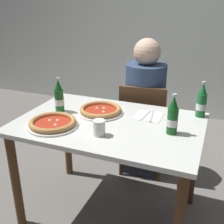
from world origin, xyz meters
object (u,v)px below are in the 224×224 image
at_px(diner_seated, 144,111).
at_px(pizza_marinara_far, 53,123).
at_px(beer_bottle_center, 173,117).
at_px(napkin_with_cutlery, 149,116).
at_px(beer_bottle_left, 59,98).
at_px(pizza_margherita_near, 100,110).
at_px(beer_bottle_right, 202,102).
at_px(chair_behind_table, 143,124).
at_px(dining_table_main, 109,137).
at_px(paper_cup, 99,128).

distance_m(diner_seated, pizza_marinara_far, 0.95).
xyz_separation_m(beer_bottle_center, napkin_with_cutlery, (-0.19, 0.20, -0.10)).
xyz_separation_m(beer_bottle_left, napkin_with_cutlery, (0.61, 0.14, -0.10)).
distance_m(pizza_margherita_near, pizza_marinara_far, 0.36).
xyz_separation_m(pizza_margherita_near, beer_bottle_right, (0.66, 0.20, 0.08)).
distance_m(pizza_margherita_near, beer_bottle_center, 0.55).
bearing_deg(napkin_with_cutlery, pizza_marinara_far, -144.33).
bearing_deg(beer_bottle_left, beer_bottle_center, -3.76).
distance_m(pizza_marinara_far, beer_bottle_center, 0.74).
xyz_separation_m(chair_behind_table, diner_seated, (-0.01, 0.05, 0.10)).
distance_m(dining_table_main, beer_bottle_right, 0.66).
relative_size(diner_seated, beer_bottle_left, 4.89).
height_order(diner_seated, beer_bottle_right, diner_seated).
bearing_deg(beer_bottle_right, diner_seated, 144.51).
bearing_deg(dining_table_main, napkin_with_cutlery, 39.90).
relative_size(dining_table_main, paper_cup, 12.63).
bearing_deg(napkin_with_cutlery, beer_bottle_right, 22.54).
distance_m(pizza_marinara_far, napkin_with_cutlery, 0.64).
distance_m(beer_bottle_left, napkin_with_cutlery, 0.64).
distance_m(pizza_margherita_near, beer_bottle_left, 0.30).
bearing_deg(paper_cup, beer_bottle_center, 25.07).
height_order(diner_seated, beer_bottle_left, diner_seated).
bearing_deg(beer_bottle_center, pizza_marinara_far, -166.02).
xyz_separation_m(beer_bottle_center, beer_bottle_right, (0.13, 0.33, 0.00)).
bearing_deg(dining_table_main, paper_cup, -84.69).
relative_size(pizza_margherita_near, beer_bottle_left, 1.29).
height_order(chair_behind_table, pizza_marinara_far, chair_behind_table).
xyz_separation_m(dining_table_main, paper_cup, (0.02, -0.20, 0.16)).
xyz_separation_m(beer_bottle_left, beer_bottle_center, (0.80, -0.05, 0.00)).
relative_size(diner_seated, pizza_margherita_near, 3.80).
distance_m(chair_behind_table, pizza_marinara_far, 0.93).
bearing_deg(beer_bottle_left, paper_cup, -29.68).
xyz_separation_m(beer_bottle_left, beer_bottle_right, (0.94, 0.28, 0.00)).
height_order(dining_table_main, paper_cup, paper_cup).
xyz_separation_m(dining_table_main, beer_bottle_left, (-0.40, 0.04, 0.22)).
bearing_deg(dining_table_main, diner_seated, 84.72).
xyz_separation_m(diner_seated, beer_bottle_left, (-0.46, -0.62, 0.27)).
xyz_separation_m(dining_table_main, beer_bottle_right, (0.54, 0.32, 0.22)).
bearing_deg(paper_cup, beer_bottle_left, 150.32).
bearing_deg(pizza_marinara_far, chair_behind_table, 65.01).
bearing_deg(diner_seated, chair_behind_table, -80.77).
distance_m(diner_seated, beer_bottle_center, 0.81).
relative_size(chair_behind_table, paper_cup, 8.95).
bearing_deg(napkin_with_cutlery, dining_table_main, -140.10).
relative_size(chair_behind_table, beer_bottle_right, 3.44).
bearing_deg(beer_bottle_right, beer_bottle_center, -111.83).
distance_m(dining_table_main, beer_bottle_left, 0.45).
xyz_separation_m(pizza_margherita_near, beer_bottle_center, (0.52, -0.13, 0.08)).
relative_size(dining_table_main, diner_seated, 0.99).
relative_size(beer_bottle_right, napkin_with_cutlery, 1.30).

